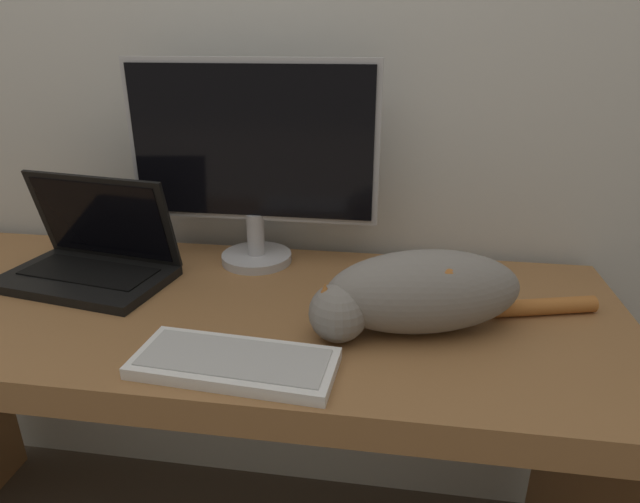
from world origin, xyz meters
TOP-DOWN VIEW (x-y plane):
  - wall_back at (0.00, 0.67)m, footprint 6.40×0.06m
  - desk at (0.00, 0.30)m, footprint 1.65×0.61m
  - monitor at (0.05, 0.52)m, footprint 0.56×0.16m
  - laptop at (-0.28, 0.37)m, footprint 0.38×0.26m
  - external_keyboard at (0.12, 0.09)m, footprint 0.33×0.16m
  - cat at (0.41, 0.26)m, footprint 0.53×0.25m

SIDE VIEW (x-z plane):
  - desk at x=0.00m, z-range 0.23..1.01m
  - external_keyboard at x=0.12m, z-range 0.77..0.80m
  - laptop at x=-0.28m, z-range 0.71..0.93m
  - cat at x=0.41m, z-range 0.77..0.92m
  - monitor at x=0.05m, z-range 0.80..1.25m
  - wall_back at x=0.00m, z-range 0.00..2.60m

